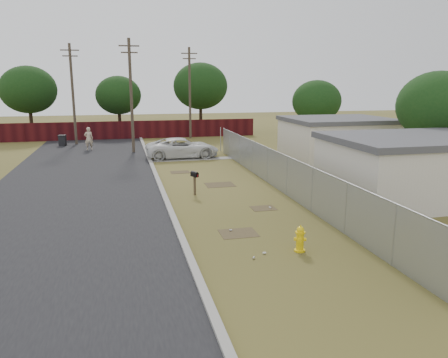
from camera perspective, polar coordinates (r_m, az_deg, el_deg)
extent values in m
plane|color=olive|center=(21.57, 0.45, -2.59)|extent=(120.00, 120.00, 0.00)
cube|color=black|center=(28.88, -18.11, 0.69)|extent=(9.00, 60.00, 0.02)
cube|color=gray|center=(28.83, -9.18, 1.23)|extent=(0.25, 60.00, 0.12)
cube|color=gray|center=(32.59, -4.39, 2.58)|extent=(6.20, 1.00, 0.03)
cylinder|color=gray|center=(14.58, 21.35, -6.87)|extent=(0.06, 0.06, 2.00)
cylinder|color=gray|center=(17.00, 15.65, -3.75)|extent=(0.06, 0.06, 2.00)
cylinder|color=gray|center=(19.58, 11.44, -1.40)|extent=(0.06, 0.06, 2.00)
cylinder|color=gray|center=(22.26, 8.23, 0.40)|extent=(0.06, 0.06, 2.00)
cylinder|color=gray|center=(25.02, 5.72, 1.81)|extent=(0.06, 0.06, 2.00)
cylinder|color=gray|center=(27.82, 3.71, 2.93)|extent=(0.06, 0.06, 2.00)
cylinder|color=gray|center=(30.67, 2.07, 3.85)|extent=(0.06, 0.06, 2.00)
cylinder|color=gray|center=(33.54, 0.70, 4.60)|extent=(0.06, 0.06, 2.00)
cylinder|color=gray|center=(36.43, -0.45, 5.24)|extent=(0.06, 0.06, 2.00)
cylinder|color=gray|center=(22.99, 7.40, 3.35)|extent=(0.04, 26.00, 0.04)
cube|color=gray|center=(23.17, 7.33, 0.91)|extent=(0.01, 26.00, 2.00)
cube|color=black|center=(23.34, 7.42, -0.77)|extent=(0.03, 26.00, 0.60)
cube|color=#410E10|center=(45.48, -14.67, 6.16)|extent=(30.00, 0.12, 1.80)
cylinder|color=#4A3C31|center=(36.25, -12.02, 10.48)|extent=(0.24, 0.24, 9.00)
cube|color=#4A3C31|center=(36.34, -12.31, 16.63)|extent=(1.60, 0.10, 0.10)
cube|color=#4A3C31|center=(36.30, -12.27, 15.85)|extent=(1.30, 0.10, 0.10)
cylinder|color=#4A3C31|center=(42.42, -19.13, 10.34)|extent=(0.24, 0.24, 9.00)
cube|color=#4A3C31|center=(42.50, -19.52, 15.59)|extent=(1.60, 0.10, 0.10)
cube|color=#4A3C31|center=(42.47, -19.47, 14.91)|extent=(1.30, 0.10, 0.10)
cylinder|color=#4A3C31|center=(44.78, -4.49, 11.05)|extent=(0.24, 0.24, 9.00)
cube|color=#4A3C31|center=(44.85, -4.57, 16.04)|extent=(1.60, 0.10, 0.10)
cube|color=#4A3C31|center=(44.82, -4.56, 15.40)|extent=(1.30, 0.10, 0.10)
cube|color=silver|center=(23.35, 23.71, 1.03)|extent=(8.00, 6.00, 2.80)
cube|color=#48484D|center=(23.12, 24.05, 4.80)|extent=(8.32, 6.24, 0.30)
cube|color=silver|center=(33.34, 14.48, 4.85)|extent=(7.00, 6.00, 2.80)
cube|color=#48484D|center=(33.18, 14.62, 7.50)|extent=(7.28, 6.24, 0.30)
cylinder|color=#2F1F15|center=(50.19, -23.87, 6.93)|extent=(0.36, 0.36, 3.30)
ellipsoid|color=black|center=(50.04, -24.20, 10.60)|extent=(5.70, 5.70, 4.84)
cylinder|color=#2F1F15|center=(50.39, -13.46, 7.42)|extent=(0.36, 0.36, 2.86)
ellipsoid|color=black|center=(50.24, -13.63, 10.59)|extent=(4.94, 4.94, 4.20)
cylinder|color=#2F1F15|center=(50.18, -3.06, 8.10)|extent=(0.36, 0.36, 3.52)
ellipsoid|color=black|center=(50.03, -3.10, 12.03)|extent=(6.08, 6.08, 5.17)
cylinder|color=#2F1F15|center=(42.46, 11.84, 6.45)|extent=(0.36, 0.36, 2.64)
ellipsoid|color=black|center=(42.27, 11.99, 9.92)|extent=(4.56, 4.56, 3.88)
cylinder|color=#2F1F15|center=(30.28, 25.67, 3.33)|extent=(0.36, 0.36, 2.86)
ellipsoid|color=black|center=(30.02, 26.18, 8.59)|extent=(4.94, 4.94, 4.20)
cylinder|color=yellow|center=(15.27, 9.85, -9.16)|extent=(0.48, 0.48, 0.07)
cylinder|color=yellow|center=(15.16, 9.89, -8.01)|extent=(0.34, 0.34, 0.63)
cylinder|color=yellow|center=(15.05, 9.94, -6.89)|extent=(0.44, 0.44, 0.05)
sphere|color=yellow|center=(15.02, 9.95, -6.57)|extent=(0.33, 0.33, 0.25)
cylinder|color=yellow|center=(14.98, 9.97, -6.10)|extent=(0.06, 0.06, 0.07)
cylinder|color=yellow|center=(15.12, 9.32, -7.73)|extent=(0.15, 0.15, 0.12)
cylinder|color=yellow|center=(15.14, 10.48, -7.76)|extent=(0.15, 0.15, 0.12)
cylinder|color=yellow|center=(14.99, 9.92, -7.94)|extent=(0.19, 0.18, 0.15)
cube|color=brown|center=(22.25, -3.85, -0.81)|extent=(0.12, 0.12, 1.01)
cube|color=black|center=(22.13, -3.87, 0.54)|extent=(0.37, 0.52, 0.18)
cylinder|color=black|center=(22.11, -3.87, 0.77)|extent=(0.37, 0.52, 0.18)
cube|color=red|center=(21.92, -3.48, 0.43)|extent=(0.04, 0.05, 0.10)
imported|color=silver|center=(33.29, -5.46, 4.07)|extent=(5.55, 2.68, 1.52)
imported|color=#C8B292|center=(38.71, -17.25, 5.06)|extent=(0.75, 0.53, 1.94)
cube|color=black|center=(42.03, -20.34, 4.70)|extent=(0.65, 0.65, 0.93)
cube|color=black|center=(41.97, -20.39, 5.36)|extent=(0.72, 0.72, 0.08)
cylinder|color=black|center=(41.72, -20.01, 4.16)|extent=(0.07, 0.20, 0.19)
cylinder|color=silver|center=(14.88, 5.28, -9.60)|extent=(0.10, 0.07, 0.07)
cylinder|color=#B8B8BD|center=(16.96, 0.86, -6.71)|extent=(0.11, 0.09, 0.07)
cylinder|color=silver|center=(20.05, 6.04, -3.73)|extent=(0.11, 0.12, 0.07)
cylinder|color=#B8B8BD|center=(14.46, 3.88, -10.24)|extent=(0.12, 0.12, 0.07)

